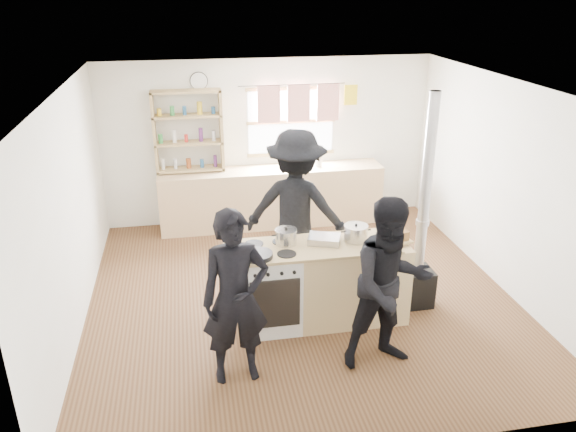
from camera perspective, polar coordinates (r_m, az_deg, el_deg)
The scene contains 14 objects.
ground at distance 6.89m, azimuth 1.29°, elevation -8.08°, with size 5.00×5.00×0.01m, color brown.
back_counter at distance 8.66m, azimuth -1.66°, elevation 1.96°, with size 3.40×0.55×0.90m, color tan.
shelving_unit at distance 8.37m, azimuth -10.11°, elevation 8.50°, with size 1.00×0.28×1.20m.
thermos at distance 8.60m, azimuth 3.15°, elevation 6.04°, with size 0.10×0.10×0.31m, color silver.
cooking_island at distance 6.22m, azimuth 3.68°, elevation -6.77°, with size 1.97×0.64×0.93m.
skillet_greens at distance 5.72m, azimuth -3.11°, elevation -3.97°, with size 0.42×0.42×0.05m.
roast_tray at distance 6.03m, azimuth 3.70°, elevation -2.34°, with size 0.40×0.35×0.08m.
stockpot_stove at distance 5.97m, azimuth -0.20°, elevation -2.11°, with size 0.24×0.24×0.19m.
stockpot_counter at distance 6.09m, azimuth 6.90°, elevation -1.72°, with size 0.26×0.26×0.20m.
bread_board at distance 6.14m, azimuth 11.10°, elevation -2.17°, with size 0.32×0.26×0.12m.
flue_heater at distance 6.58m, azimuth 13.20°, elevation -3.66°, with size 0.35×0.35×2.50m.
person_near_left at distance 5.19m, azimuth -5.36°, elevation -8.33°, with size 0.62×0.41×1.71m, color black.
person_near_right at distance 5.43m, azimuth 10.33°, elevation -6.90°, with size 0.85×0.66×1.74m, color black.
person_far at distance 6.81m, azimuth 0.84°, elevation 0.76°, with size 1.26×0.72×1.95m, color black.
Camera 1 is at (-1.23, -5.78, 3.53)m, focal length 35.00 mm.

